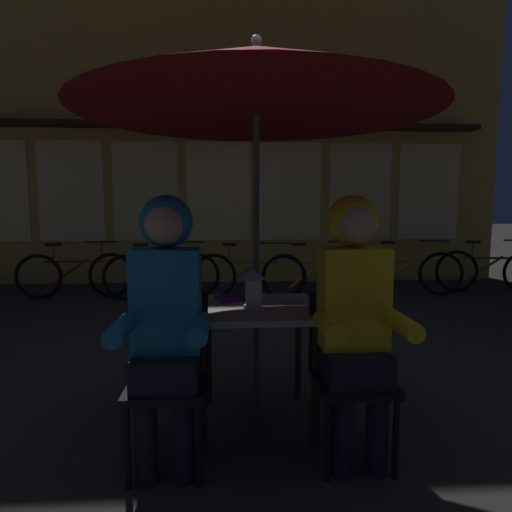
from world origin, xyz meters
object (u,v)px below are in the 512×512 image
object	(u,v)px
chair_left	(169,370)
bicycle_fifth	(406,272)
bicycle_furthest	(490,271)
chair_right	(350,366)
lantern	(253,288)
bicycle_nearest	(75,275)
bicycle_third	(248,275)
bicycle_fourth	(317,274)
book	(233,298)
patio_umbrella	(256,81)
person_right_hooded	(354,303)
cafe_table	(256,322)
person_left_hooded	(166,306)
bicycle_second	(162,275)

from	to	relation	value
chair_left	bicycle_fifth	bearing A→B (deg)	54.37
bicycle_furthest	chair_right	bearing A→B (deg)	-128.86
lantern	bicycle_nearest	bearing A→B (deg)	121.43
bicycle_nearest	bicycle_third	xyz separation A→B (m)	(2.54, -0.23, 0.00)
bicycle_fourth	book	size ratio (longest dim) A/B	8.35
patio_umbrella	person_right_hooded	size ratio (longest dim) A/B	1.65
person_right_hooded	book	distance (m)	0.88
cafe_table	bicycle_furthest	size ratio (longest dim) A/B	0.44
bicycle_third	book	xyz separation A→B (m)	(-0.26, -3.45, 0.41)
cafe_table	person_right_hooded	world-z (taller)	person_right_hooded
person_left_hooded	bicycle_second	bearing A→B (deg)	99.12
lantern	person_left_hooded	distance (m)	0.58
patio_umbrella	chair_left	world-z (taller)	patio_umbrella
patio_umbrella	person_left_hooded	size ratio (longest dim) A/B	1.65
person_right_hooded	bicycle_third	world-z (taller)	person_right_hooded
bicycle_furthest	lantern	bearing A→B (deg)	-134.80
bicycle_nearest	book	xyz separation A→B (m)	(2.28, -3.68, 0.41)
cafe_table	bicycle_third	world-z (taller)	bicycle_third
cafe_table	person_left_hooded	distance (m)	0.67
cafe_table	person_left_hooded	world-z (taller)	person_left_hooded
bicycle_nearest	bicycle_fourth	size ratio (longest dim) A/B	1.00
book	bicycle_fourth	bearing A→B (deg)	48.45
lantern	chair_left	bearing A→B (deg)	-147.03
chair_right	bicycle_nearest	xyz separation A→B (m)	(-2.91, 4.23, -0.14)
person_right_hooded	book	bearing A→B (deg)	135.72
bicycle_second	chair_right	bearing A→B (deg)	-68.34
chair_right	bicycle_third	xyz separation A→B (m)	(-0.37, 4.00, -0.14)
chair_right	bicycle_fifth	world-z (taller)	chair_right
chair_left	cafe_table	bearing A→B (deg)	37.55
lantern	bicycle_second	xyz separation A→B (m)	(-1.13, 3.80, -0.51)
bicycle_third	book	bearing A→B (deg)	-94.23
chair_right	bicycle_furthest	size ratio (longest dim) A/B	0.52
cafe_table	bicycle_fourth	world-z (taller)	bicycle_fourth
lantern	bicycle_fifth	distance (m)	4.70
bicycle_second	bicycle_third	bearing A→B (deg)	-4.35
patio_umbrella	book	distance (m)	1.33
bicycle_third	bicycle_fourth	distance (m)	1.02
person_left_hooded	bicycle_second	world-z (taller)	person_left_hooded
patio_umbrella	lantern	xyz separation A→B (m)	(-0.02, -0.07, -1.20)
lantern	bicycle_third	world-z (taller)	lantern
cafe_table	bicycle_fifth	size ratio (longest dim) A/B	0.45
patio_umbrella	lantern	distance (m)	1.20
bicycle_fourth	bicycle_fifth	bearing A→B (deg)	5.47
chair_left	chair_right	size ratio (longest dim) A/B	1.00
book	cafe_table	bearing A→B (deg)	-73.48
bicycle_second	bicycle_nearest	bearing A→B (deg)	173.91
patio_umbrella	chair_right	distance (m)	1.68
lantern	bicycle_furthest	world-z (taller)	lantern
cafe_table	patio_umbrella	bearing A→B (deg)	0.00
lantern	bicycle_second	size ratio (longest dim) A/B	0.14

